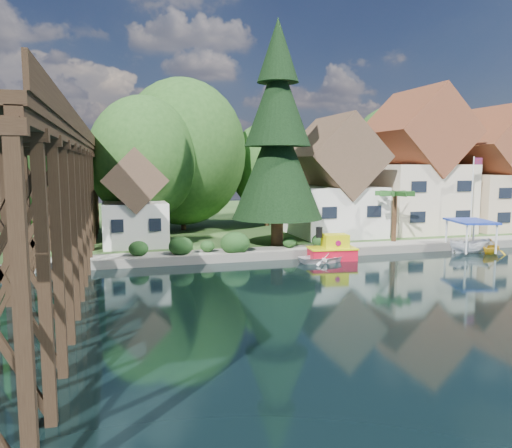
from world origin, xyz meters
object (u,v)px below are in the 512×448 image
(tugboat, at_px, (333,250))
(boat_canopy, at_px, (470,239))
(trestle_bridge, at_px, (54,193))
(palm_tree, at_px, (395,195))
(shed, at_px, (135,204))
(boat_yellow, at_px, (491,245))
(house_left, at_px, (333,185))
(flagpole, at_px, (474,188))
(conifer, at_px, (278,138))
(house_right, at_px, (495,177))
(boat_white_a, at_px, (325,256))
(house_center, at_px, (415,171))

(tugboat, height_order, boat_canopy, boat_canopy)
(trestle_bridge, xyz_separation_m, palm_tree, (26.12, 5.20, -0.87))
(shed, xyz_separation_m, boat_yellow, (27.05, -8.76, -3.16))
(house_left, relative_size, flagpole, 1.52)
(trestle_bridge, relative_size, boat_canopy, 9.53)
(conifer, bearing_deg, house_right, 10.45)
(conifer, height_order, boat_white_a, conifer)
(tugboat, distance_m, boat_canopy, 11.66)
(boat_white_a, bearing_deg, trestle_bridge, 88.90)
(shed, xyz_separation_m, boat_white_a, (13.04, -8.23, -3.43))
(house_right, xyz_separation_m, boat_white_a, (-22.96, -9.73, -5.38))
(palm_tree, relative_size, flagpole, 0.63)
(house_left, relative_size, boat_white_a, 2.87)
(house_left, height_order, house_center, house_center)
(trestle_bridge, bearing_deg, conifer, 21.19)
(trestle_bridge, distance_m, shed, 10.69)
(trestle_bridge, height_order, boat_white_a, trestle_bridge)
(palm_tree, height_order, flagpole, flagpole)
(trestle_bridge, bearing_deg, boat_white_a, 3.49)
(house_center, height_order, tugboat, house_center)
(house_right, relative_size, palm_tree, 2.73)
(trestle_bridge, bearing_deg, house_left, 25.21)
(house_center, xyz_separation_m, boat_yellow, (0.05, -10.76, -5.75))
(house_left, bearing_deg, boat_canopy, -51.81)
(palm_tree, relative_size, boat_white_a, 1.19)
(house_right, height_order, tugboat, house_right)
(house_center, relative_size, conifer, 0.78)
(conifer, relative_size, tugboat, 4.86)
(boat_white_a, distance_m, boat_canopy, 12.54)
(house_center, height_order, house_right, house_center)
(conifer, bearing_deg, boat_yellow, -19.49)
(flagpole, distance_m, boat_yellow, 7.00)
(palm_tree, distance_m, boat_white_a, 9.94)
(house_center, xyz_separation_m, palm_tree, (-5.88, -6.13, -1.94))
(house_center, bearing_deg, house_left, -176.82)
(trestle_bridge, bearing_deg, house_center, 19.49)
(palm_tree, bearing_deg, flagpole, 3.29)
(boat_canopy, bearing_deg, tugboat, 177.86)
(tugboat, relative_size, boat_canopy, 0.79)
(conifer, height_order, boat_canopy, conifer)
(house_left, distance_m, boat_canopy, 12.86)
(trestle_bridge, xyz_separation_m, house_center, (32.00, 11.33, 1.07))
(trestle_bridge, bearing_deg, shed, 61.81)
(trestle_bridge, relative_size, tugboat, 12.04)
(house_left, height_order, tugboat, house_left)
(boat_white_a, height_order, boat_canopy, boat_canopy)
(conifer, relative_size, palm_tree, 3.91)
(conifer, bearing_deg, trestle_bridge, -158.81)
(shed, bearing_deg, tugboat, -28.86)
(tugboat, bearing_deg, flagpole, 14.64)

